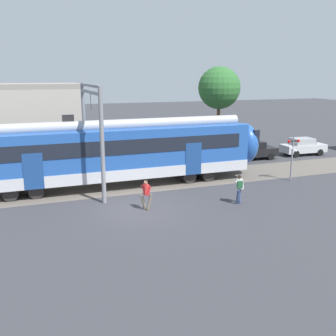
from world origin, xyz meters
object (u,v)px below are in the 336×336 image
Objects in this scene: pedestrian_red at (146,193)px; pedestrian_white at (239,187)px; parked_car_black at (253,150)px; crossing_signal at (293,152)px; parked_car_silver at (303,146)px.

pedestrian_white is at bearing -8.87° from pedestrian_red.
pedestrian_white is (5.18, -0.81, 0.03)m from pedestrian_red.
pedestrian_white is 0.41× the size of parked_car_black.
pedestrian_red is at bearing 171.13° from pedestrian_white.
parked_car_black is at bearing 78.64° from crossing_signal.
crossing_signal is (-1.40, -6.97, 1.23)m from parked_car_black.
pedestrian_red is 0.41× the size of parked_car_black.
pedestrian_white is at bearing -141.05° from parked_car_silver.
parked_car_silver is at bearing 0.33° from parked_car_black.
pedestrian_red is 19.94m from parked_car_silver.
pedestrian_white is 12.40m from parked_car_black.
pedestrian_red reaches higher than parked_car_black.
pedestrian_red is 15.50m from parked_car_black.
parked_car_black and parked_car_silver have the same top height.
parked_car_silver is at bearing 46.65° from crossing_signal.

